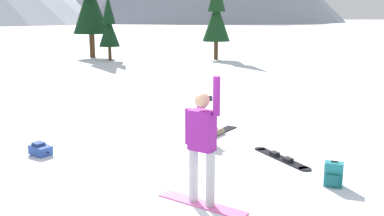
# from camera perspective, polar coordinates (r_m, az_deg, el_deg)

# --- Properties ---
(ground_plane) EXTENTS (800.00, 800.00, 0.00)m
(ground_plane) POSITION_cam_1_polar(r_m,az_deg,el_deg) (7.80, -3.05, -10.70)
(ground_plane) COLOR silver
(snowboarder_foreground) EXTENTS (1.31, 1.34, 2.11)m
(snowboarder_foreground) POSITION_cam_1_polar(r_m,az_deg,el_deg) (6.93, 1.30, -4.77)
(snowboarder_foreground) COLOR pink
(snowboarder_foreground) RESTS_ON ground_plane
(snowboarder_midground) EXTENTS (1.47, 1.50, 0.92)m
(snowboarder_midground) POSITION_cam_1_polar(r_m,az_deg,el_deg) (10.89, 1.66, -2.42)
(snowboarder_midground) COLOR gray
(snowboarder_midground) RESTS_ON ground_plane
(loose_snowboard_near_right) EXTENTS (0.74, 1.77, 0.09)m
(loose_snowboard_near_right) POSITION_cam_1_polar(r_m,az_deg,el_deg) (9.64, 11.45, -6.34)
(loose_snowboard_near_right) COLOR black
(loose_snowboard_near_right) RESTS_ON ground_plane
(backpack_teal) EXTENTS (0.38, 0.36, 0.47)m
(backpack_teal) POSITION_cam_1_polar(r_m,az_deg,el_deg) (8.33, 17.84, -8.21)
(backpack_teal) COLOR #1E7A7F
(backpack_teal) RESTS_ON ground_plane
(backpack_blue) EXTENTS (0.54, 0.55, 0.28)m
(backpack_blue) POSITION_cam_1_polar(r_m,az_deg,el_deg) (10.23, -19.02, -5.10)
(backpack_blue) COLOR #2D4C9E
(backpack_blue) RESTS_ON ground_plane
(pine_tree_leaning) EXTENTS (1.41, 1.41, 4.39)m
(pine_tree_leaning) POSITION_cam_1_polar(r_m,az_deg,el_deg) (30.88, -10.71, 10.45)
(pine_tree_leaning) COLOR #472D19
(pine_tree_leaning) RESTS_ON ground_plane
(pine_tree_tall) EXTENTS (1.94, 1.94, 5.82)m
(pine_tree_tall) POSITION_cam_1_polar(r_m,az_deg,el_deg) (31.21, 3.17, 12.08)
(pine_tree_tall) COLOR #472D19
(pine_tree_tall) RESTS_ON ground_plane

